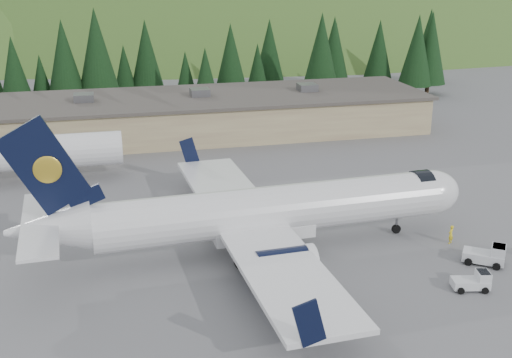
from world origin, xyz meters
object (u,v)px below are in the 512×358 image
(terminal_building, at_px, (163,116))
(ramp_worker, at_px, (451,234))
(baggage_tug_a, at_px, (474,281))
(baggage_tug_b, at_px, (488,255))
(airliner, at_px, (261,213))

(terminal_building, relative_size, ramp_worker, 44.88)
(baggage_tug_a, bearing_deg, ramp_worker, 84.50)
(baggage_tug_a, relative_size, baggage_tug_b, 0.82)
(airliner, distance_m, baggage_tug_a, 16.69)
(airliner, height_order, terminal_building, airliner)
(ramp_worker, bearing_deg, baggage_tug_b, 63.76)
(airliner, height_order, ramp_worker, airliner)
(baggage_tug_a, bearing_deg, baggage_tug_b, 58.53)
(baggage_tug_b, bearing_deg, baggage_tug_a, -97.87)
(airliner, bearing_deg, ramp_worker, -11.48)
(baggage_tug_b, distance_m, ramp_worker, 4.23)
(airliner, bearing_deg, baggage_tug_a, -39.66)
(airliner, distance_m, baggage_tug_b, 17.85)
(ramp_worker, bearing_deg, airliner, -45.73)
(ramp_worker, bearing_deg, terminal_building, -101.34)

